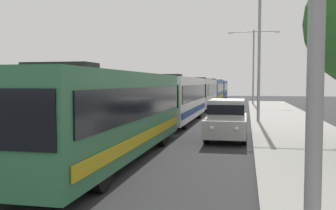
{
  "coord_description": "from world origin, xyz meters",
  "views": [
    {
      "loc": [
        3.3,
        0.83,
        2.7
      ],
      "look_at": [
        -0.17,
        17.48,
        1.7
      ],
      "focal_mm": 40.22,
      "sensor_mm": 36.0,
      "label": 1
    }
  ],
  "objects": [
    {
      "name": "bus_lead",
      "position": [
        -1.3,
        13.12,
        1.69
      ],
      "size": [
        2.58,
        11.9,
        3.21
      ],
      "color": "#33724C",
      "rests_on": "ground_plane"
    },
    {
      "name": "white_suv",
      "position": [
        2.4,
        18.95,
        1.03
      ],
      "size": [
        1.86,
        4.86,
        1.9
      ],
      "color": "#B7B7BC",
      "rests_on": "ground_plane"
    },
    {
      "name": "bus_middle",
      "position": [
        -1.3,
        39.0,
        1.69
      ],
      "size": [
        2.58,
        10.56,
        3.21
      ],
      "color": "silver",
      "rests_on": "ground_plane"
    },
    {
      "name": "box_truck_oncoming",
      "position": [
        -4.6,
        69.95,
        1.7
      ],
      "size": [
        2.35,
        7.09,
        3.15
      ],
      "color": "navy",
      "rests_on": "ground_plane"
    },
    {
      "name": "streetlamp_mid",
      "position": [
        4.1,
        26.63,
        5.46
      ],
      "size": [
        5.69,
        0.28,
        8.76
      ],
      "color": "gray",
      "rests_on": "sidewalk"
    },
    {
      "name": "bus_fourth_in_line",
      "position": [
        -1.3,
        50.81,
        1.69
      ],
      "size": [
        2.58,
        12.43,
        3.21
      ],
      "color": "#284C8C",
      "rests_on": "ground_plane"
    },
    {
      "name": "streetlamp_far",
      "position": [
        4.1,
        47.71,
        5.57
      ],
      "size": [
        6.11,
        0.28,
        8.91
      ],
      "color": "gray",
      "rests_on": "sidewalk"
    },
    {
      "name": "bus_rear",
      "position": [
        -1.3,
        63.91,
        1.69
      ],
      "size": [
        2.58,
        10.47,
        3.21
      ],
      "color": "#284C8C",
      "rests_on": "ground_plane"
    },
    {
      "name": "bus_second_in_line",
      "position": [
        -1.3,
        25.85,
        1.69
      ],
      "size": [
        2.58,
        11.73,
        3.21
      ],
      "color": "silver",
      "rests_on": "ground_plane"
    }
  ]
}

